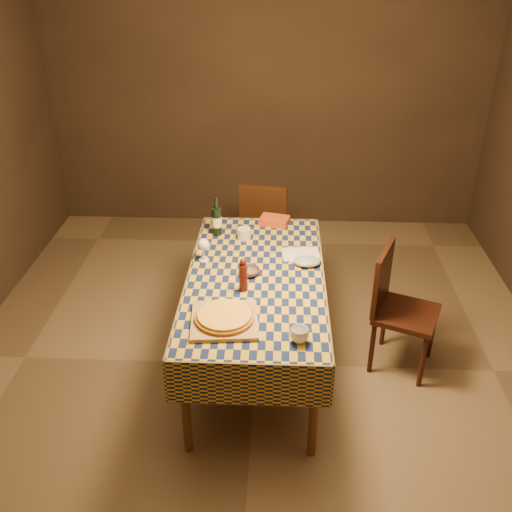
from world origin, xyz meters
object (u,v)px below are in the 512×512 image
Objects in this scene: chair_far at (265,223)px; chair_right at (396,303)px; cutting_board at (225,320)px; white_plate at (303,257)px; bowl at (249,272)px; dining_table at (256,286)px; wine_bottle at (217,221)px; pizza at (224,316)px.

chair_far and chair_right have the same top height.
white_plate is (0.49, 0.82, -0.01)m from cutting_board.
white_plate is (0.37, 0.26, -0.02)m from bowl.
dining_table is at bearing -21.30° from bowl.
wine_bottle is 0.88m from chair_far.
bowl reaches higher than white_plate.
pizza is (-0.16, -0.54, 0.12)m from dining_table.
chair_right is at bearing -15.93° from white_plate.
chair_right is (1.32, -0.53, -0.36)m from wine_bottle.
dining_table is at bearing -139.84° from white_plate.
wine_bottle is (-0.16, 1.16, 0.07)m from pizza.
dining_table is at bearing 73.15° from cutting_board.
pizza reaches higher than white_plate.
white_plate is at bearing 58.97° from pizza.
white_plate is (0.33, 0.28, 0.08)m from dining_table.
pizza is 0.40× the size of chair_right.
chair_far is (-0.30, 1.06, -0.25)m from white_plate.
dining_table is 4.64× the size of cutting_board.
pizza is at bearing -90.00° from cutting_board.
wine_bottle is (-0.16, 1.16, 0.10)m from cutting_board.
cutting_board is 1.17m from wine_bottle.
pizza is (0.00, -0.00, 0.03)m from cutting_board.
chair_right is at bearing -52.27° from chair_far.
bowl is at bearing 77.98° from pizza.
dining_table is 7.50× the size of white_plate.
dining_table is 1.35m from chair_far.
pizza is at bearing -151.67° from chair_right.
dining_table is 0.57m from cutting_board.
pizza is 2.61× the size of bowl.
cutting_board is 1.29× the size of wine_bottle.
bowl is at bearing -176.27° from chair_right.
white_plate reaches higher than dining_table.
chair_right is (1.16, 0.62, -0.26)m from cutting_board.
pizza reaches higher than bowl.
cutting_board is 2.78× the size of bowl.
pizza is 0.40× the size of chair_far.
bowl is at bearing -93.04° from chair_far.
white_plate is 0.74m from chair_right.
chair_right reaches higher than bowl.
cutting_board is at bearing -95.74° from chair_far.
wine_bottle is 0.75m from white_plate.
chair_far is (0.03, 1.34, -0.17)m from dining_table.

